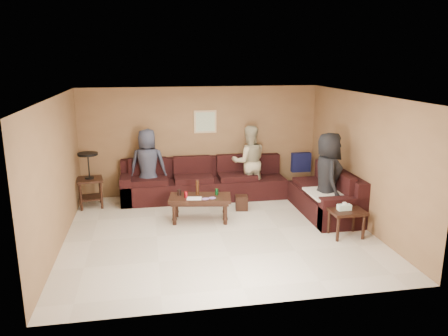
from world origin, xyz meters
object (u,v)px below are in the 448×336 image
sectional_sofa (244,189)px  waste_bin (242,203)px  coffee_table (200,200)px  person_middle (249,162)px  side_table_right (346,214)px  person_right (328,177)px  person_left (148,166)px  end_table_left (90,179)px

sectional_sofa → waste_bin: bearing=-109.4°
sectional_sofa → waste_bin: size_ratio=15.23×
coffee_table → person_middle: size_ratio=0.77×
sectional_sofa → waste_bin: sectional_sofa is taller
side_table_right → person_right: bearing=90.9°
coffee_table → waste_bin: (0.94, 0.48, -0.27)m
person_left → end_table_left: bearing=15.3°
side_table_right → person_right: size_ratio=0.37×
sectional_sofa → person_right: bearing=-41.8°
end_table_left → waste_bin: 3.28m
coffee_table → person_right: size_ratio=0.73×
end_table_left → person_left: bearing=7.2°
person_middle → sectional_sofa: bearing=66.0°
coffee_table → waste_bin: bearing=27.1°
waste_bin → person_right: size_ratio=0.17×
person_left → waste_bin: bearing=162.5°
coffee_table → end_table_left: bearing=150.7°
person_left → coffee_table: bearing=132.9°
sectional_sofa → end_table_left: end_table_left is taller
person_left → person_right: size_ratio=0.94×
side_table_right → person_middle: person_middle is taller
side_table_right → end_table_left: bearing=152.2°
coffee_table → side_table_right: bearing=-26.5°
sectional_sofa → person_left: size_ratio=2.83×
person_right → person_middle: bearing=43.4°
person_middle → person_right: size_ratio=0.95×
sectional_sofa → side_table_right: size_ratio=7.19×
end_table_left → person_left: (1.24, 0.16, 0.20)m
waste_bin → person_right: 1.89m
end_table_left → person_middle: (3.51, 0.11, 0.20)m
coffee_table → person_right: (2.47, -0.37, 0.45)m
coffee_table → person_left: person_left is taller
person_left → person_right: 3.87m
waste_bin → person_left: size_ratio=0.19×
side_table_right → person_right: (-0.01, 0.86, 0.45)m
end_table_left → waste_bin: bearing=-13.5°
sectional_sofa → person_left: person_left is taller
coffee_table → waste_bin: size_ratio=4.18×
coffee_table → side_table_right: (2.48, -1.24, 0.01)m
side_table_right → sectional_sofa: bearing=123.6°
end_table_left → person_right: 4.96m
person_right → sectional_sofa: bearing=57.5°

